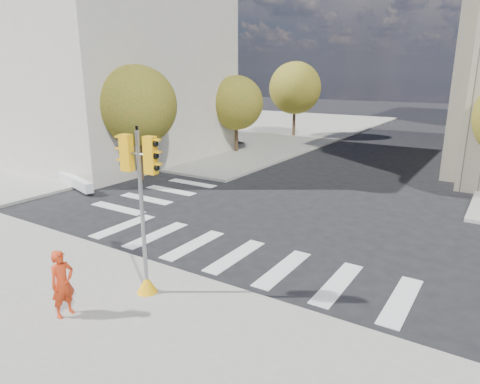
# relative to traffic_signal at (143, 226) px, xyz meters

# --- Properties ---
(ground) EXTENTS (160.00, 160.00, 0.00)m
(ground) POSITION_rel_traffic_signal_xyz_m (0.67, 5.56, -2.09)
(ground) COLOR black
(ground) RESTS_ON ground
(sidewalk_far_left) EXTENTS (28.00, 40.00, 0.15)m
(sidewalk_far_left) POSITION_rel_traffic_signal_xyz_m (-19.33, 31.56, -2.01)
(sidewalk_far_left) COLOR gray
(sidewalk_far_left) RESTS_ON ground
(classical_building) EXTENTS (19.00, 15.00, 12.70)m
(classical_building) POSITION_rel_traffic_signal_xyz_m (-19.33, 13.56, 4.35)
(classical_building) COLOR beige
(classical_building) RESTS_ON ground
(tree_lw_near) EXTENTS (4.40, 4.40, 6.41)m
(tree_lw_near) POSITION_rel_traffic_signal_xyz_m (-9.83, 9.56, 2.11)
(tree_lw_near) COLOR #382616
(tree_lw_near) RESTS_ON ground
(tree_lw_mid) EXTENTS (4.00, 4.00, 5.77)m
(tree_lw_mid) POSITION_rel_traffic_signal_xyz_m (-9.83, 19.56, 1.67)
(tree_lw_mid) COLOR #382616
(tree_lw_mid) RESTS_ON ground
(tree_lw_far) EXTENTS (4.80, 4.80, 6.95)m
(tree_lw_far) POSITION_rel_traffic_signal_xyz_m (-9.83, 29.56, 2.45)
(tree_lw_far) COLOR #382616
(tree_lw_far) RESTS_ON ground
(traffic_signal) EXTENTS (1.08, 0.56, 4.57)m
(traffic_signal) POSITION_rel_traffic_signal_xyz_m (0.00, 0.00, 0.00)
(traffic_signal) COLOR #FFB10D
(traffic_signal) RESTS_ON sidewalk_near
(photographer) EXTENTS (0.44, 0.64, 1.72)m
(photographer) POSITION_rel_traffic_signal_xyz_m (-0.89, -1.93, -1.08)
(photographer) COLOR red
(photographer) RESTS_ON sidewalk_near
(planter_wall) EXTENTS (5.87, 2.08, 0.50)m
(planter_wall) POSITION_rel_traffic_signal_xyz_m (-12.33, 6.49, -1.69)
(planter_wall) COLOR silver
(planter_wall) RESTS_ON sidewalk_left_near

